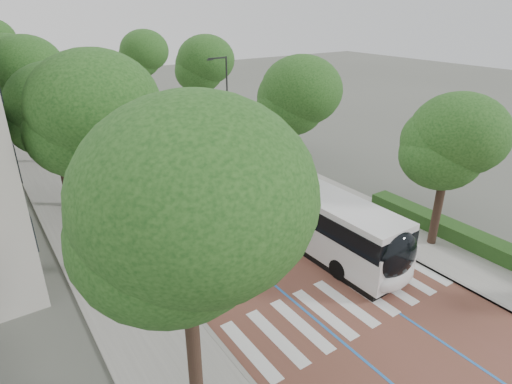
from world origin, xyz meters
The scene contains 19 objects.
ground centered at (0.00, 0.00, 0.00)m, with size 160.00×160.00×0.00m, color #51544C.
road centered at (0.00, 40.00, 0.01)m, with size 11.00×140.00×0.02m, color brown.
sidewalk_left centered at (-7.50, 40.00, 0.06)m, with size 4.00×140.00×0.12m, color gray.
sidewalk_right centered at (7.50, 40.00, 0.06)m, with size 4.00×140.00×0.12m, color gray.
kerb_left centered at (-5.60, 40.00, 0.06)m, with size 0.20×140.00×0.14m, color gray.
kerb_right centered at (5.60, 40.00, 0.06)m, with size 0.20×140.00×0.14m, color gray.
zebra_crossing centered at (0.20, 1.00, 0.03)m, with size 10.55×3.60×0.01m.
lane_line_left centered at (-1.60, 40.00, 0.02)m, with size 0.12×126.00×0.01m, color blue.
lane_line_right centered at (1.60, 40.00, 0.02)m, with size 0.12×126.00×0.01m, color blue.
hedge centered at (9.10, 0.00, 0.52)m, with size 1.20×14.00×0.80m, color #1E4417.
streetlight_far centered at (6.62, 22.00, 4.82)m, with size 1.82×0.20×8.00m.
lamp_post_left centered at (-6.10, 8.00, 4.12)m, with size 0.14×0.14×8.00m, color #29292B.
trees_left centered at (-7.50, 23.15, 6.93)m, with size 6.37×60.99×9.94m.
trees_right centered at (7.70, 24.72, 6.09)m, with size 5.90×47.33×8.91m.
lead_bus centered at (2.30, 8.67, 1.63)m, with size 2.80×18.43×3.20m.
bus_queued_0 centered at (2.48, 25.04, 1.62)m, with size 2.99×12.48×3.20m.
bus_queued_1 centered at (2.65, 37.63, 1.62)m, with size 3.07×12.50×3.20m.
bus_queued_2 centered at (2.78, 50.92, 1.62)m, with size 3.19×12.52×3.20m.
bus_queued_3 centered at (2.38, 64.37, 1.62)m, with size 2.78×12.45×3.20m.
Camera 1 is at (-11.54, -9.34, 11.99)m, focal length 30.00 mm.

